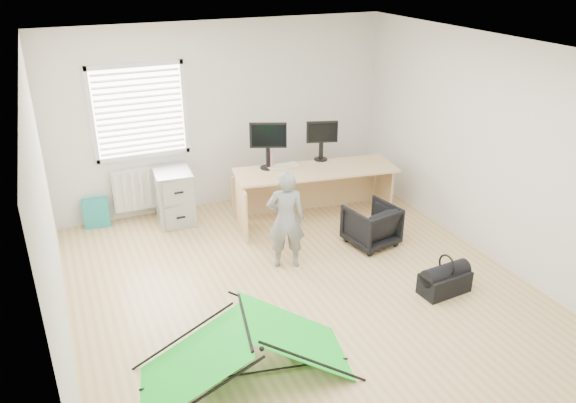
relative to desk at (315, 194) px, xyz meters
name	(u,v)px	position (x,y,z in m)	size (l,w,h in m)	color
ground	(302,290)	(-0.96, -1.61, -0.38)	(5.50, 5.50, 0.00)	tan
back_wall	(224,116)	(-0.96, 1.14, 0.97)	(5.00, 0.02, 2.70)	silver
window	(139,112)	(-2.16, 1.10, 1.17)	(1.20, 0.06, 1.20)	silver
radiator	(148,187)	(-2.16, 1.06, 0.07)	(1.00, 0.12, 0.60)	silver
desk	(315,194)	(0.00, 0.00, 0.00)	(2.25, 0.72, 0.77)	tan
filing_cabinet	(174,196)	(-1.86, 0.76, 0.00)	(0.49, 0.66, 0.77)	#9D9FA2
monitor_left	(268,152)	(-0.60, 0.30, 0.63)	(0.51, 0.11, 0.49)	black
monitor_right	(321,146)	(0.23, 0.31, 0.60)	(0.45, 0.10, 0.43)	black
keyboard	(283,166)	(-0.39, 0.28, 0.39)	(0.46, 0.16, 0.02)	beige
thermos	(271,159)	(-0.55, 0.33, 0.50)	(0.07, 0.07, 0.23)	#C66E8E
office_chair	(371,225)	(0.34, -0.97, -0.11)	(0.59, 0.61, 0.55)	black
person	(286,220)	(-0.91, -1.03, 0.24)	(0.46, 0.30, 1.25)	slate
kite	(246,349)	(-2.01, -2.69, -0.08)	(1.94, 0.85, 0.60)	#15E02C
storage_crate	(364,179)	(1.25, 0.73, -0.25)	(0.49, 0.34, 0.27)	silver
tote_bag	(96,213)	(-2.91, 1.01, -0.18)	(0.35, 0.15, 0.41)	teal
laptop_bag	(219,349)	(-2.19, -2.40, -0.25)	(0.37, 0.11, 0.28)	black
white_box	(290,349)	(-1.53, -2.56, -0.34)	(0.09, 0.09, 0.09)	silver
duffel_bag	(444,283)	(0.51, -2.30, -0.26)	(0.57, 0.29, 0.25)	black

